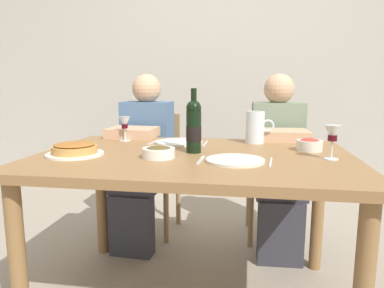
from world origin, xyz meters
name	(u,v)px	position (x,y,z in m)	size (l,w,h in m)	color
back_wall	(224,52)	(0.00, 1.93, 1.40)	(8.00, 0.10, 2.80)	#B2ADA3
dining_table	(194,173)	(0.00, 0.00, 0.67)	(1.50, 1.00, 0.76)	olive
wine_bottle	(194,126)	(-0.01, 0.04, 0.89)	(0.07, 0.07, 0.31)	black
water_pitcher	(255,129)	(0.29, 0.37, 0.84)	(0.16, 0.11, 0.18)	silver
baked_tart	(75,149)	(-0.55, -0.11, 0.79)	(0.27, 0.27, 0.06)	white
salad_bowl	(309,144)	(0.56, 0.18, 0.79)	(0.13, 0.13, 0.06)	silver
olive_bowl	(159,152)	(-0.14, -0.11, 0.79)	(0.15, 0.15, 0.05)	white
wine_glass_left_diner	(125,124)	(-0.46, 0.33, 0.86)	(0.07, 0.07, 0.14)	silver
wine_glass_right_diner	(333,135)	(0.62, -0.02, 0.87)	(0.07, 0.07, 0.15)	silver
dinner_plate_left_setting	(235,160)	(0.20, -0.14, 0.77)	(0.26, 0.26, 0.01)	silver
dinner_plate_right_setting	(179,142)	(-0.13, 0.29, 0.77)	(0.27, 0.27, 0.01)	white
fork_left_setting	(201,160)	(0.05, -0.14, 0.76)	(0.16, 0.01, 0.01)	silver
knife_left_setting	(271,162)	(0.35, -0.14, 0.76)	(0.18, 0.01, 0.01)	silver
knife_right_setting	(205,144)	(0.02, 0.29, 0.76)	(0.18, 0.01, 0.01)	silver
spoon_right_setting	(153,142)	(-0.28, 0.29, 0.76)	(0.16, 0.01, 0.01)	silver
chair_left	(153,164)	(-0.45, 0.87, 0.50)	(0.42, 0.42, 0.87)	#9E7A51
diner_left	(142,155)	(-0.46, 0.64, 0.62)	(0.35, 0.51, 1.16)	#4C6B93
chair_right	(274,167)	(0.45, 0.91, 0.50)	(0.42, 0.42, 0.87)	#9E7A51
diner_right	(279,158)	(0.46, 0.67, 0.62)	(0.35, 0.51, 1.16)	gray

